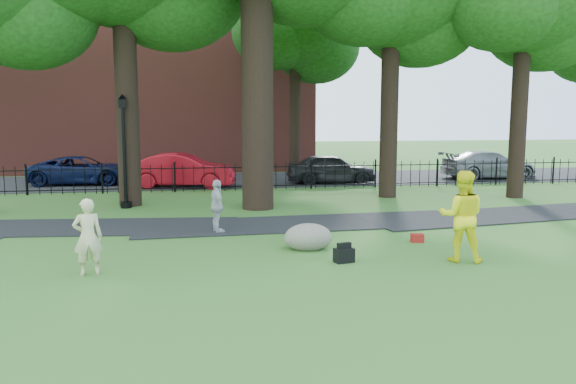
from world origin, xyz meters
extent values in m
plane|color=#306423|center=(0.00, 0.00, 0.00)|extent=(120.00, 120.00, 0.00)
cube|color=black|center=(1.00, 3.90, 0.00)|extent=(36.07, 3.85, 0.03)
cube|color=black|center=(0.00, 16.00, 0.00)|extent=(80.00, 7.00, 0.02)
cube|color=black|center=(0.00, 12.00, 1.02)|extent=(44.00, 0.04, 0.04)
cube|color=black|center=(0.00, 12.00, 0.18)|extent=(44.00, 0.04, 0.04)
cube|color=brown|center=(-4.00, 24.00, 6.00)|extent=(18.00, 8.00, 12.00)
cylinder|color=black|center=(0.00, 7.00, 5.25)|extent=(1.10, 1.10, 10.50)
ellipsoid|color=#18390F|center=(-7.65, 8.25, 6.82)|extent=(4.80, 4.80, 4.08)
cylinder|color=black|center=(-4.50, 8.50, 4.55)|extent=(0.80, 0.80, 9.10)
cylinder|color=black|center=(5.50, 9.00, 4.20)|extent=(0.70, 0.70, 8.40)
ellipsoid|color=#18390F|center=(6.98, 9.82, 7.44)|extent=(5.28, 5.28, 4.49)
cylinder|color=black|center=(10.50, 8.00, 4.02)|extent=(0.64, 0.64, 8.05)
ellipsoid|color=#18390F|center=(11.89, 8.78, 7.13)|extent=(4.96, 4.96, 4.22)
imported|color=beige|center=(-4.41, -0.73, 0.79)|extent=(0.64, 0.49, 1.59)
imported|color=#FEF515|center=(3.61, -0.99, 1.02)|extent=(1.21, 1.10, 2.04)
imported|color=#B2B3B7|center=(-1.61, 3.03, 0.75)|extent=(0.57, 0.94, 1.50)
ellipsoid|color=slate|center=(0.48, 0.73, 0.34)|extent=(1.23, 0.95, 0.69)
cylinder|color=black|center=(-4.60, 7.95, 1.76)|extent=(0.13, 0.13, 3.52)
cylinder|color=black|center=(-4.60, 7.95, 0.11)|extent=(0.40, 0.40, 0.22)
cube|color=black|center=(-4.60, 7.95, 3.69)|extent=(0.26, 0.26, 0.33)
cone|color=black|center=(-4.60, 7.95, 3.91)|extent=(0.35, 0.35, 0.18)
cube|color=black|center=(1.00, -0.67, 0.16)|extent=(0.47, 0.36, 0.32)
cube|color=maroon|center=(3.40, 0.95, 0.11)|extent=(0.36, 0.26, 0.22)
imported|color=#B00D1B|center=(-2.68, 13.50, 0.79)|extent=(4.98, 2.43, 1.57)
imported|color=#0B143A|center=(-7.43, 15.50, 0.68)|extent=(4.97, 2.48, 1.35)
imported|color=black|center=(4.40, 13.88, 0.73)|extent=(4.41, 2.11, 1.45)
imported|color=gray|center=(13.06, 14.57, 0.72)|extent=(5.00, 2.14, 1.44)
camera|label=1|loc=(-2.31, -12.43, 3.21)|focal=35.00mm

